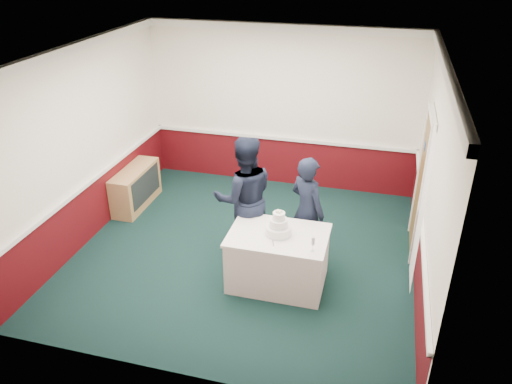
% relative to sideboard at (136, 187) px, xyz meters
% --- Properties ---
extents(ground, '(5.00, 5.00, 0.00)m').
position_rel_sideboard_xyz_m(ground, '(2.28, -0.93, -0.35)').
color(ground, black).
rests_on(ground, ground).
extents(room_shell, '(5.00, 5.00, 3.00)m').
position_rel_sideboard_xyz_m(room_shell, '(2.36, -0.31, 1.62)').
color(room_shell, white).
rests_on(room_shell, ground).
extents(sideboard, '(0.41, 1.20, 0.70)m').
position_rel_sideboard_xyz_m(sideboard, '(0.00, 0.00, 0.00)').
color(sideboard, tan).
rests_on(sideboard, ground).
extents(cake_table, '(1.32, 0.92, 0.79)m').
position_rel_sideboard_xyz_m(cake_table, '(2.92, -1.55, 0.05)').
color(cake_table, white).
rests_on(cake_table, ground).
extents(wedding_cake, '(0.35, 0.35, 0.36)m').
position_rel_sideboard_xyz_m(wedding_cake, '(2.92, -1.55, 0.55)').
color(wedding_cake, white).
rests_on(wedding_cake, cake_table).
extents(cake_knife, '(0.08, 0.21, 0.00)m').
position_rel_sideboard_xyz_m(cake_knife, '(2.89, -1.75, 0.44)').
color(cake_knife, silver).
rests_on(cake_knife, cake_table).
extents(champagne_flute, '(0.05, 0.05, 0.21)m').
position_rel_sideboard_xyz_m(champagne_flute, '(3.42, -1.83, 0.58)').
color(champagne_flute, silver).
rests_on(champagne_flute, cake_table).
extents(person_man, '(1.13, 1.03, 1.89)m').
position_rel_sideboard_xyz_m(person_man, '(2.28, -0.96, 0.59)').
color(person_man, black).
rests_on(person_man, ground).
extents(person_woman, '(0.72, 0.67, 1.65)m').
position_rel_sideboard_xyz_m(person_woman, '(3.19, -0.88, 0.47)').
color(person_woman, black).
rests_on(person_woman, ground).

